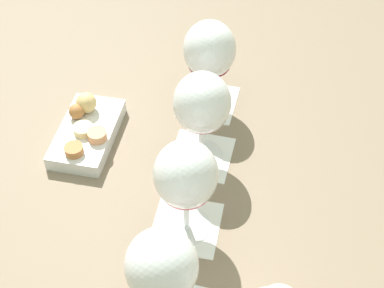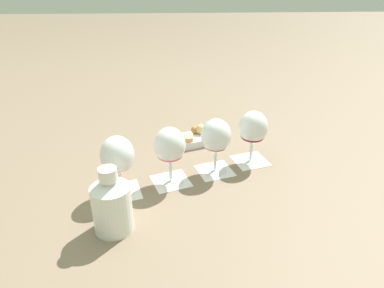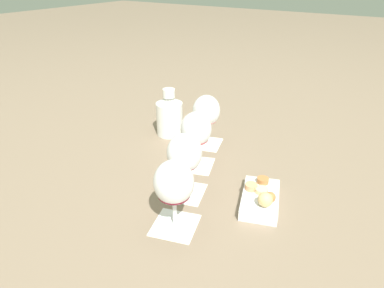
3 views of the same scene
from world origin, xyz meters
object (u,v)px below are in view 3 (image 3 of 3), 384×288
(wine_glass_1, at_px, (196,132))
(ceramic_vase, at_px, (169,115))
(wine_glass_0, at_px, (206,113))
(wine_glass_2, at_px, (185,156))
(snack_dish, at_px, (261,198))
(wine_glass_3, at_px, (174,185))

(wine_glass_1, height_order, ceramic_vase, wine_glass_1)
(wine_glass_0, relative_size, ceramic_vase, 1.01)
(wine_glass_2, distance_m, ceramic_vase, 0.36)
(ceramic_vase, bearing_deg, wine_glass_0, 91.20)
(wine_glass_0, bearing_deg, ceramic_vase, -88.80)
(ceramic_vase, relative_size, snack_dish, 0.92)
(wine_glass_2, bearing_deg, wine_glass_1, -159.39)
(wine_glass_0, distance_m, wine_glass_3, 0.41)
(wine_glass_1, distance_m, wine_glass_3, 0.27)
(wine_glass_1, height_order, snack_dish, wine_glass_1)
(snack_dish, bearing_deg, wine_glass_0, -126.30)
(wine_glass_1, xyz_separation_m, wine_glass_3, (0.25, 0.10, 0.00))
(wine_glass_2, bearing_deg, ceramic_vase, -137.62)
(wine_glass_0, xyz_separation_m, wine_glass_2, (0.27, 0.10, -0.00))
(wine_glass_1, relative_size, ceramic_vase, 1.01)
(wine_glass_3, bearing_deg, ceramic_vase, -142.49)
(wine_glass_2, xyz_separation_m, ceramic_vase, (-0.26, -0.24, -0.04))
(wine_glass_1, distance_m, snack_dish, 0.26)
(wine_glass_1, distance_m, wine_glass_2, 0.14)
(wine_glass_2, relative_size, wine_glass_3, 1.00)
(wine_glass_1, relative_size, wine_glass_3, 1.00)
(snack_dish, bearing_deg, wine_glass_2, -71.86)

